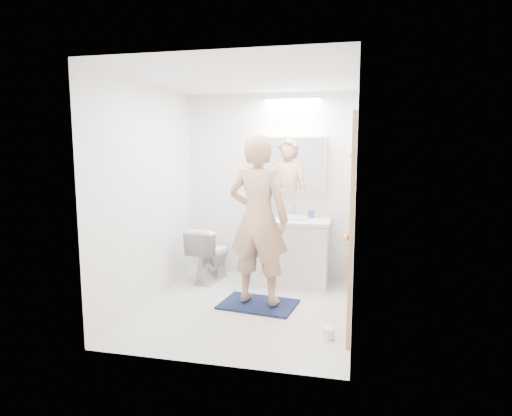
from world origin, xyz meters
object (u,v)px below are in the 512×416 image
(toothbrush_cup, at_px, (311,214))
(toilet_paper_roll, at_px, (328,333))
(toilet, at_px, (210,254))
(vanity_cabinet, at_px, (292,253))
(soap_bottle_a, at_px, (268,208))
(person, at_px, (258,219))
(soap_bottle_b, at_px, (278,209))
(medicine_cabinet, at_px, (291,164))

(toothbrush_cup, bearing_deg, toilet_paper_roll, -78.82)
(toothbrush_cup, bearing_deg, toilet, -167.71)
(vanity_cabinet, distance_m, toilet_paper_roll, 1.66)
(vanity_cabinet, relative_size, soap_bottle_a, 3.98)
(person, bearing_deg, toilet, -35.56)
(toothbrush_cup, distance_m, toilet_paper_roll, 1.90)
(soap_bottle_a, relative_size, toothbrush_cup, 2.23)
(soap_bottle_b, bearing_deg, medicine_cabinet, 10.99)
(toilet_paper_roll, bearing_deg, soap_bottle_b, 113.94)
(vanity_cabinet, relative_size, soap_bottle_b, 4.69)
(medicine_cabinet, distance_m, toilet_paper_roll, 2.34)
(medicine_cabinet, bearing_deg, toilet_paper_roll, -70.84)
(toilet, distance_m, toilet_paper_roll, 2.15)
(toothbrush_cup, bearing_deg, vanity_cabinet, -144.16)
(toilet, bearing_deg, medicine_cabinet, -152.72)
(vanity_cabinet, xyz_separation_m, soap_bottle_b, (-0.20, 0.18, 0.53))
(person, xyz_separation_m, soap_bottle_a, (-0.10, 1.02, -0.02))
(toothbrush_cup, bearing_deg, medicine_cabinet, 169.52)
(soap_bottle_a, height_order, toothbrush_cup, soap_bottle_a)
(vanity_cabinet, distance_m, medicine_cabinet, 1.13)
(toothbrush_cup, bearing_deg, person, -114.11)
(toilet, bearing_deg, person, 145.93)
(vanity_cabinet, xyz_separation_m, toothbrush_cup, (0.22, 0.16, 0.48))
(soap_bottle_a, distance_m, toothbrush_cup, 0.56)
(toothbrush_cup, xyz_separation_m, toilet_paper_roll, (0.33, -1.69, -0.82))
(medicine_cabinet, height_order, toilet_paper_roll, medicine_cabinet)
(soap_bottle_b, relative_size, toothbrush_cup, 1.90)
(medicine_cabinet, xyz_separation_m, person, (-0.19, -1.08, -0.55))
(medicine_cabinet, xyz_separation_m, soap_bottle_b, (-0.15, -0.03, -0.58))
(person, relative_size, toothbrush_cup, 17.81)
(soap_bottle_b, xyz_separation_m, toilet_paper_roll, (0.76, -1.71, -0.87))
(vanity_cabinet, distance_m, soap_bottle_a, 0.66)
(person, bearing_deg, vanity_cabinet, -97.72)
(toilet, bearing_deg, toothbrush_cup, -158.56)
(medicine_cabinet, bearing_deg, vanity_cabinet, -76.96)
(toilet_paper_roll, bearing_deg, toilet, 138.48)
(person, distance_m, toothbrush_cup, 1.13)
(vanity_cabinet, distance_m, soap_bottle_b, 0.59)
(medicine_cabinet, height_order, soap_bottle_a, medicine_cabinet)
(soap_bottle_b, bearing_deg, person, -91.95)
(soap_bottle_a, bearing_deg, medicine_cabinet, 11.75)
(medicine_cabinet, distance_m, soap_bottle_b, 0.60)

